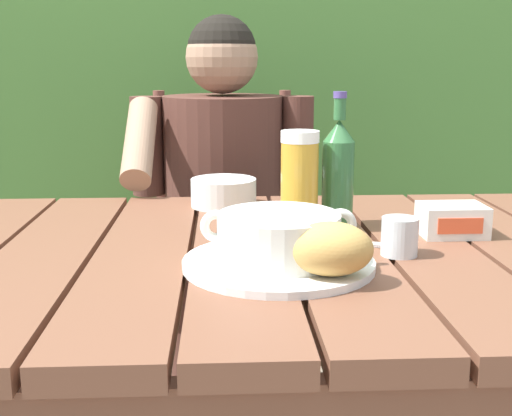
{
  "coord_description": "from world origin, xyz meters",
  "views": [
    {
      "loc": [
        -0.03,
        -1.07,
        1.09
      ],
      "look_at": [
        0.03,
        -0.01,
        0.85
      ],
      "focal_mm": 46.37,
      "sensor_mm": 36.0,
      "label": 1
    }
  ],
  "objects_px": {
    "chair_near_diner": "(224,260)",
    "person_eating": "(222,204)",
    "diner_bowl": "(224,192)",
    "beer_glass": "(299,181)",
    "water_glass_small": "(400,237)",
    "butter_tub": "(452,220)",
    "serving_plate": "(278,263)",
    "soup_bowl": "(279,236)",
    "table_knife": "(352,243)",
    "bread_roll": "(331,249)",
    "beer_bottle": "(338,171)"
  },
  "relations": [
    {
      "from": "beer_glass",
      "to": "butter_tub",
      "type": "bearing_deg",
      "value": -10.47
    },
    {
      "from": "person_eating",
      "to": "serving_plate",
      "type": "height_order",
      "value": "person_eating"
    },
    {
      "from": "beer_glass",
      "to": "person_eating",
      "type": "bearing_deg",
      "value": 104.29
    },
    {
      "from": "serving_plate",
      "to": "butter_tub",
      "type": "xyz_separation_m",
      "value": [
        0.33,
        0.17,
        0.02
      ]
    },
    {
      "from": "soup_bowl",
      "to": "diner_bowl",
      "type": "bearing_deg",
      "value": 100.62
    },
    {
      "from": "chair_near_diner",
      "to": "table_knife",
      "type": "relative_size",
      "value": 6.15
    },
    {
      "from": "water_glass_small",
      "to": "butter_tub",
      "type": "xyz_separation_m",
      "value": [
        0.13,
        0.12,
        -0.0
      ]
    },
    {
      "from": "table_knife",
      "to": "serving_plate",
      "type": "bearing_deg",
      "value": -140.0
    },
    {
      "from": "chair_near_diner",
      "to": "person_eating",
      "type": "relative_size",
      "value": 0.83
    },
    {
      "from": "beer_glass",
      "to": "table_knife",
      "type": "bearing_deg",
      "value": -54.07
    },
    {
      "from": "serving_plate",
      "to": "soup_bowl",
      "type": "relative_size",
      "value": 1.24
    },
    {
      "from": "water_glass_small",
      "to": "butter_tub",
      "type": "relative_size",
      "value": 0.55
    },
    {
      "from": "beer_bottle",
      "to": "diner_bowl",
      "type": "height_order",
      "value": "beer_bottle"
    },
    {
      "from": "chair_near_diner",
      "to": "butter_tub",
      "type": "height_order",
      "value": "chair_near_diner"
    },
    {
      "from": "serving_plate",
      "to": "beer_bottle",
      "type": "distance_m",
      "value": 0.3
    },
    {
      "from": "diner_bowl",
      "to": "beer_glass",
      "type": "bearing_deg",
      "value": -57.31
    },
    {
      "from": "person_eating",
      "to": "table_knife",
      "type": "relative_size",
      "value": 7.43
    },
    {
      "from": "bread_roll",
      "to": "beer_glass",
      "type": "relative_size",
      "value": 0.72
    },
    {
      "from": "water_glass_small",
      "to": "diner_bowl",
      "type": "relative_size",
      "value": 0.44
    },
    {
      "from": "butter_tub",
      "to": "diner_bowl",
      "type": "relative_size",
      "value": 0.81
    },
    {
      "from": "chair_near_diner",
      "to": "serving_plate",
      "type": "height_order",
      "value": "chair_near_diner"
    },
    {
      "from": "person_eating",
      "to": "water_glass_small",
      "type": "xyz_separation_m",
      "value": [
        0.28,
        -0.72,
        0.1
      ]
    },
    {
      "from": "chair_near_diner",
      "to": "butter_tub",
      "type": "bearing_deg",
      "value": -63.06
    },
    {
      "from": "soup_bowl",
      "to": "chair_near_diner",
      "type": "bearing_deg",
      "value": 94.79
    },
    {
      "from": "person_eating",
      "to": "table_knife",
      "type": "height_order",
      "value": "person_eating"
    },
    {
      "from": "chair_near_diner",
      "to": "person_eating",
      "type": "xyz_separation_m",
      "value": [
        -0.0,
        -0.2,
        0.22
      ]
    },
    {
      "from": "chair_near_diner",
      "to": "beer_bottle",
      "type": "xyz_separation_m",
      "value": [
        0.21,
        -0.72,
        0.39
      ]
    },
    {
      "from": "chair_near_diner",
      "to": "table_knife",
      "type": "distance_m",
      "value": 0.93
    },
    {
      "from": "diner_bowl",
      "to": "bread_roll",
      "type": "bearing_deg",
      "value": -73.91
    },
    {
      "from": "bread_roll",
      "to": "butter_tub",
      "type": "height_order",
      "value": "bread_roll"
    },
    {
      "from": "person_eating",
      "to": "bread_roll",
      "type": "xyz_separation_m",
      "value": [
        0.15,
        -0.85,
        0.12
      ]
    },
    {
      "from": "butter_tub",
      "to": "soup_bowl",
      "type": "bearing_deg",
      "value": -152.43
    },
    {
      "from": "water_glass_small",
      "to": "table_knife",
      "type": "xyz_separation_m",
      "value": [
        -0.07,
        0.06,
        -0.03
      ]
    },
    {
      "from": "bread_roll",
      "to": "water_glass_small",
      "type": "distance_m",
      "value": 0.19
    },
    {
      "from": "beer_glass",
      "to": "soup_bowl",
      "type": "bearing_deg",
      "value": -104.36
    },
    {
      "from": "chair_near_diner",
      "to": "serving_plate",
      "type": "relative_size",
      "value": 3.39
    },
    {
      "from": "beer_glass",
      "to": "diner_bowl",
      "type": "height_order",
      "value": "beer_glass"
    },
    {
      "from": "soup_bowl",
      "to": "table_knife",
      "type": "bearing_deg",
      "value": 40.0
    },
    {
      "from": "soup_bowl",
      "to": "bread_roll",
      "type": "relative_size",
      "value": 1.79
    },
    {
      "from": "person_eating",
      "to": "soup_bowl",
      "type": "xyz_separation_m",
      "value": [
        0.08,
        -0.77,
        0.12
      ]
    },
    {
      "from": "serving_plate",
      "to": "soup_bowl",
      "type": "distance_m",
      "value": 0.04
    },
    {
      "from": "person_eating",
      "to": "water_glass_small",
      "type": "distance_m",
      "value": 0.78
    },
    {
      "from": "soup_bowl",
      "to": "butter_tub",
      "type": "xyz_separation_m",
      "value": [
        0.33,
        0.17,
        -0.02
      ]
    },
    {
      "from": "chair_near_diner",
      "to": "beer_bottle",
      "type": "height_order",
      "value": "beer_bottle"
    },
    {
      "from": "serving_plate",
      "to": "table_knife",
      "type": "height_order",
      "value": "serving_plate"
    },
    {
      "from": "beer_bottle",
      "to": "butter_tub",
      "type": "xyz_separation_m",
      "value": [
        0.19,
        -0.08,
        -0.08
      ]
    },
    {
      "from": "bread_roll",
      "to": "water_glass_small",
      "type": "relative_size",
      "value": 2.13
    },
    {
      "from": "table_knife",
      "to": "diner_bowl",
      "type": "height_order",
      "value": "diner_bowl"
    },
    {
      "from": "beer_glass",
      "to": "water_glass_small",
      "type": "height_order",
      "value": "beer_glass"
    },
    {
      "from": "beer_glass",
      "to": "beer_bottle",
      "type": "relative_size",
      "value": 0.73
    }
  ]
}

